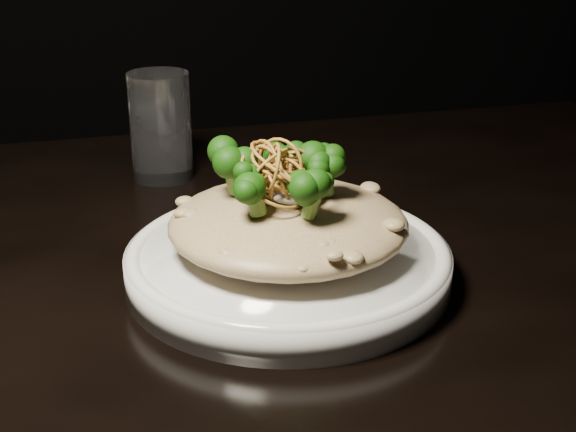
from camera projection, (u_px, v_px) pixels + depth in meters
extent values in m
cube|color=black|center=(266.00, 284.00, 0.68)|extent=(1.10, 0.80, 0.04)
cylinder|color=black|center=(520.00, 366.00, 1.23)|extent=(0.05, 0.05, 0.71)
cylinder|color=silver|center=(288.00, 265.00, 0.63)|extent=(0.26, 0.26, 0.03)
ellipsoid|color=brown|center=(288.00, 223.00, 0.62)|extent=(0.19, 0.19, 0.04)
ellipsoid|color=white|center=(294.00, 191.00, 0.61)|extent=(0.05, 0.05, 0.01)
cylinder|color=silver|center=(161.00, 126.00, 0.84)|extent=(0.08, 0.08, 0.11)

